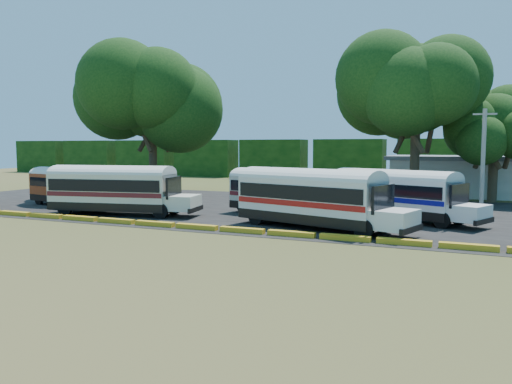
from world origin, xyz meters
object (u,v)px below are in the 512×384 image
at_px(bus_red, 71,184).
at_px(bus_white_red, 313,195).
at_px(bus_cream_west, 115,187).
at_px(tree_west, 152,96).

distance_m(bus_red, bus_white_red, 22.00).
height_order(bus_red, bus_white_red, bus_white_red).
distance_m(bus_red, bus_cream_west, 7.50).
bearing_deg(bus_cream_west, bus_white_red, -10.80).
distance_m(bus_red, tree_west, 13.02).
xyz_separation_m(bus_red, tree_west, (1.12, 10.16, 8.06)).
relative_size(bus_red, bus_cream_west, 0.89).
height_order(bus_red, bus_cream_west, bus_cream_west).
xyz_separation_m(bus_red, bus_cream_west, (6.94, -2.84, 0.20)).
xyz_separation_m(bus_red, bus_white_red, (21.80, -2.97, 0.22)).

